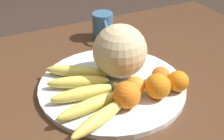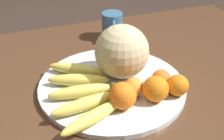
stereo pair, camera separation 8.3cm
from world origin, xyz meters
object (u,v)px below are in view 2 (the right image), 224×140
(fruit_bowl, at_px, (112,86))
(orange_back_right, at_px, (123,96))
(kitchen_table, at_px, (87,109))
(orange_front_right, at_px, (133,87))
(melon, at_px, (122,52))
(ceramic_mug, at_px, (112,26))
(banana_bunch, at_px, (83,91))
(produce_tag, at_px, (134,87))
(orange_front_left, at_px, (161,79))
(orange_back_left, at_px, (156,89))
(orange_mid_center, at_px, (178,85))

(fruit_bowl, xyz_separation_m, orange_back_right, (-0.01, -0.11, 0.05))
(kitchen_table, distance_m, orange_front_right, 0.20)
(kitchen_table, height_order, melon, melon)
(kitchen_table, xyz_separation_m, ceramic_mug, (0.19, 0.30, 0.14))
(ceramic_mug, bearing_deg, orange_back_right, -106.01)
(banana_bunch, distance_m, produce_tag, 0.16)
(banana_bunch, bearing_deg, orange_front_left, 177.61)
(orange_front_left, distance_m, orange_back_right, 0.15)
(orange_back_left, bearing_deg, orange_back_right, 179.84)
(fruit_bowl, xyz_separation_m, produce_tag, (0.06, -0.04, 0.01))
(fruit_bowl, xyz_separation_m, melon, (0.05, 0.04, 0.09))
(kitchen_table, relative_size, fruit_bowl, 3.53)
(orange_front_left, height_order, produce_tag, orange_front_left)
(melon, bearing_deg, orange_back_left, -74.08)
(kitchen_table, distance_m, orange_front_left, 0.26)
(kitchen_table, distance_m, ceramic_mug, 0.38)
(kitchen_table, xyz_separation_m, melon, (0.12, 0.01, 0.18))
(banana_bunch, relative_size, orange_front_right, 6.20)
(melon, height_order, produce_tag, melon)
(fruit_bowl, distance_m, orange_front_left, 0.15)
(fruit_bowl, height_order, banana_bunch, banana_bunch)
(banana_bunch, height_order, orange_back_right, orange_back_right)
(orange_front_left, xyz_separation_m, orange_back_left, (-0.04, -0.05, 0.01))
(orange_back_right, bearing_deg, melon, 70.07)
(kitchen_table, xyz_separation_m, orange_back_left, (0.16, -0.14, 0.14))
(fruit_bowl, xyz_separation_m, orange_front_left, (0.13, -0.06, 0.04))
(fruit_bowl, relative_size, orange_back_left, 6.04)
(produce_tag, bearing_deg, kitchen_table, 157.09)
(orange_back_left, height_order, ceramic_mug, ceramic_mug)
(orange_back_left, bearing_deg, orange_front_left, 49.29)
(orange_front_left, xyz_separation_m, orange_mid_center, (0.03, -0.05, 0.00))
(fruit_bowl, xyz_separation_m, orange_back_left, (0.09, -0.11, 0.04))
(orange_mid_center, xyz_separation_m, orange_back_left, (-0.07, -0.00, 0.01))
(ceramic_mug, bearing_deg, melon, -103.88)
(fruit_bowl, distance_m, melon, 0.11)
(orange_front_left, relative_size, orange_mid_center, 0.90)
(fruit_bowl, bearing_deg, orange_front_right, -63.18)
(fruit_bowl, relative_size, orange_front_left, 7.91)
(orange_back_right, bearing_deg, kitchen_table, 115.31)
(orange_front_right, bearing_deg, orange_mid_center, -16.57)
(orange_back_left, bearing_deg, melon, 105.92)
(fruit_bowl, bearing_deg, kitchen_table, 159.83)
(kitchen_table, bearing_deg, orange_mid_center, -30.49)
(produce_tag, bearing_deg, ceramic_mug, 84.48)
(banana_bunch, bearing_deg, fruit_bowl, -157.42)
(orange_mid_center, distance_m, orange_back_right, 0.17)
(ceramic_mug, bearing_deg, orange_back_left, -93.62)
(orange_back_right, height_order, ceramic_mug, ceramic_mug)
(ceramic_mug, bearing_deg, produce_tag, -99.48)
(orange_front_left, bearing_deg, orange_back_left, -130.71)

